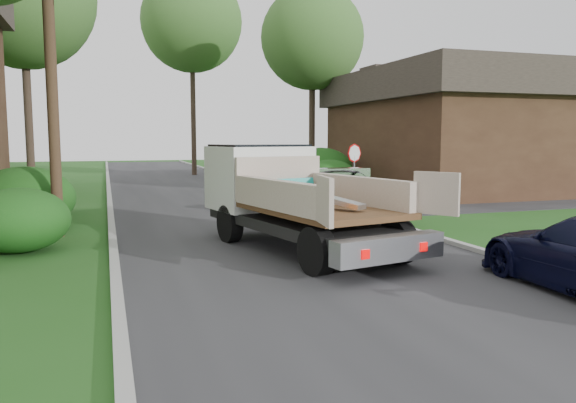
{
  "coord_description": "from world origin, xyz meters",
  "views": [
    {
      "loc": [
        -4.21,
        -11.41,
        2.68
      ],
      "look_at": [
        -0.14,
        1.1,
        1.2
      ],
      "focal_mm": 35.0,
      "sensor_mm": 36.0,
      "label": 1
    }
  ],
  "objects_px": {
    "tree_right_far": "(312,38)",
    "black_pickup": "(339,194)",
    "stop_sign": "(354,161)",
    "house_right": "(451,129)",
    "utility_pole": "(51,44)",
    "flatbed_truck": "(282,191)",
    "tree_center_far": "(192,22)"
  },
  "relations": [
    {
      "from": "tree_right_far",
      "to": "black_pickup",
      "type": "height_order",
      "value": "tree_right_far"
    },
    {
      "from": "stop_sign",
      "to": "house_right",
      "type": "height_order",
      "value": "house_right"
    },
    {
      "from": "stop_sign",
      "to": "tree_right_far",
      "type": "relative_size",
      "value": 0.22
    },
    {
      "from": "stop_sign",
      "to": "utility_pole",
      "type": "height_order",
      "value": "utility_pole"
    },
    {
      "from": "tree_right_far",
      "to": "flatbed_truck",
      "type": "relative_size",
      "value": 1.63
    },
    {
      "from": "house_right",
      "to": "tree_right_far",
      "type": "distance_m",
      "value": 9.72
    },
    {
      "from": "flatbed_truck",
      "to": "house_right",
      "type": "bearing_deg",
      "value": 30.61
    },
    {
      "from": "house_right",
      "to": "flatbed_truck",
      "type": "distance_m",
      "value": 17.77
    },
    {
      "from": "utility_pole",
      "to": "tree_right_far",
      "type": "xyz_separation_m",
      "value": [
        12.98,
        15.02,
        3.31
      ]
    },
    {
      "from": "tree_center_far",
      "to": "black_pickup",
      "type": "distance_m",
      "value": 26.29
    },
    {
      "from": "black_pickup",
      "to": "tree_right_far",
      "type": "bearing_deg",
      "value": 80.92
    },
    {
      "from": "house_right",
      "to": "black_pickup",
      "type": "bearing_deg",
      "value": -140.03
    },
    {
      "from": "tree_right_far",
      "to": "black_pickup",
      "type": "relative_size",
      "value": 1.94
    },
    {
      "from": "utility_pole",
      "to": "tree_right_far",
      "type": "height_order",
      "value": "tree_right_far"
    },
    {
      "from": "stop_sign",
      "to": "house_right",
      "type": "xyz_separation_m",
      "value": [
        7.8,
        5.0,
        1.38
      ]
    },
    {
      "from": "house_right",
      "to": "black_pickup",
      "type": "height_order",
      "value": "house_right"
    },
    {
      "from": "tree_right_far",
      "to": "black_pickup",
      "type": "bearing_deg",
      "value": -106.86
    },
    {
      "from": "tree_right_far",
      "to": "flatbed_truck",
      "type": "bearing_deg",
      "value": -112.66
    },
    {
      "from": "flatbed_truck",
      "to": "tree_right_far",
      "type": "bearing_deg",
      "value": 55.3
    },
    {
      "from": "house_right",
      "to": "tree_right_far",
      "type": "bearing_deg",
      "value": 132.51
    },
    {
      "from": "utility_pole",
      "to": "black_pickup",
      "type": "height_order",
      "value": "utility_pole"
    },
    {
      "from": "black_pickup",
      "to": "tree_center_far",
      "type": "bearing_deg",
      "value": 100.6
    },
    {
      "from": "tree_right_far",
      "to": "tree_center_far",
      "type": "height_order",
      "value": "tree_center_far"
    },
    {
      "from": "stop_sign",
      "to": "flatbed_truck",
      "type": "bearing_deg",
      "value": -126.72
    },
    {
      "from": "tree_center_far",
      "to": "black_pickup",
      "type": "relative_size",
      "value": 2.47
    },
    {
      "from": "flatbed_truck",
      "to": "tree_center_far",
      "type": "bearing_deg",
      "value": 73.86
    },
    {
      "from": "stop_sign",
      "to": "flatbed_truck",
      "type": "relative_size",
      "value": 0.35
    },
    {
      "from": "house_right",
      "to": "flatbed_truck",
      "type": "relative_size",
      "value": 1.83
    },
    {
      "from": "tree_center_far",
      "to": "flatbed_truck",
      "type": "height_order",
      "value": "tree_center_far"
    },
    {
      "from": "stop_sign",
      "to": "utility_pole",
      "type": "relative_size",
      "value": 0.25
    },
    {
      "from": "stop_sign",
      "to": "black_pickup",
      "type": "height_order",
      "value": "stop_sign"
    },
    {
      "from": "tree_center_far",
      "to": "flatbed_truck",
      "type": "distance_m",
      "value": 29.65
    }
  ]
}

